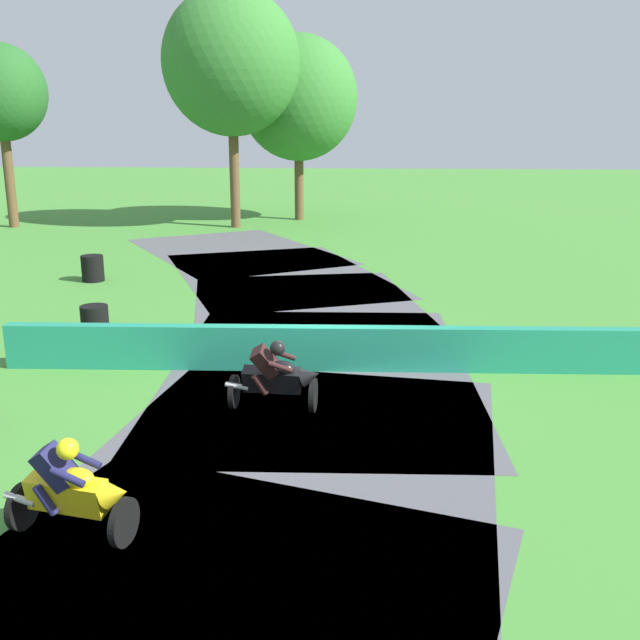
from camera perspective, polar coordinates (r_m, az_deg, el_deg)
ground_plane at (r=15.29m, az=0.03°, el=-3.75°), size 120.00×120.00×0.00m
track_asphalt at (r=15.42m, az=-6.04°, el=-3.65°), size 12.35×38.31×0.01m
safety_barrier at (r=16.06m, az=21.10°, el=-2.18°), size 24.25×1.16×0.90m
motorcycle_lead_yellow at (r=9.65m, az=-18.19°, el=-12.12°), size 1.71×0.99×1.43m
motorcycle_chase_black at (r=12.98m, az=-3.33°, el=-4.30°), size 1.69×0.88×1.43m
tire_stack_mid_b at (r=18.75m, az=-16.64°, el=0.14°), size 0.66×0.66×0.60m
tire_stack_far at (r=24.39m, az=-16.77°, el=3.76°), size 0.68×0.68×0.80m
tree_far_left at (r=37.40m, az=-22.97°, el=15.47°), size 4.03×4.03×8.06m
tree_far_right at (r=34.88m, az=-6.71°, el=18.74°), size 6.02×6.02×10.36m
tree_mid_rise at (r=37.26m, az=-1.64°, el=16.39°), size 5.59×5.59×8.70m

